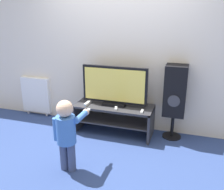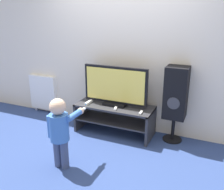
{
  "view_description": "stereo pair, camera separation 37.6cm",
  "coord_description": "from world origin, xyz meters",
  "px_view_note": "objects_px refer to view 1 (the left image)",
  "views": [
    {
      "loc": [
        1.11,
        -3.25,
        1.86
      ],
      "look_at": [
        0.0,
        0.15,
        0.67
      ],
      "focal_mm": 40.0,
      "sensor_mm": 36.0,
      "label": 1
    },
    {
      "loc": [
        1.46,
        -3.11,
        1.86
      ],
      "look_at": [
        0.0,
        0.15,
        0.67
      ],
      "focal_mm": 40.0,
      "sensor_mm": 36.0,
      "label": 2
    }
  ],
  "objects_px": {
    "television": "(114,86)",
    "speaker_tower": "(175,92)",
    "child": "(67,130)",
    "radiator": "(36,95)",
    "game_console": "(87,103)",
    "remote_primary": "(142,111)",
    "remote_secondary": "(116,108)"
  },
  "relations": [
    {
      "from": "television",
      "to": "speaker_tower",
      "type": "relative_size",
      "value": 0.9
    },
    {
      "from": "child",
      "to": "radiator",
      "type": "relative_size",
      "value": 1.27
    },
    {
      "from": "television",
      "to": "child",
      "type": "relative_size",
      "value": 1.13
    },
    {
      "from": "game_console",
      "to": "child",
      "type": "distance_m",
      "value": 1.05
    },
    {
      "from": "television",
      "to": "remote_primary",
      "type": "xyz_separation_m",
      "value": [
        0.48,
        -0.15,
        -0.29
      ]
    },
    {
      "from": "game_console",
      "to": "remote_primary",
      "type": "xyz_separation_m",
      "value": [
        0.89,
        -0.04,
        -0.01
      ]
    },
    {
      "from": "radiator",
      "to": "game_console",
      "type": "bearing_deg",
      "value": -16.44
    },
    {
      "from": "speaker_tower",
      "to": "child",
      "type": "bearing_deg",
      "value": -132.12
    },
    {
      "from": "remote_secondary",
      "to": "child",
      "type": "distance_m",
      "value": 1.04
    },
    {
      "from": "radiator",
      "to": "speaker_tower",
      "type": "bearing_deg",
      "value": -2.93
    },
    {
      "from": "game_console",
      "to": "child",
      "type": "bearing_deg",
      "value": -79.99
    },
    {
      "from": "remote_primary",
      "to": "remote_secondary",
      "type": "distance_m",
      "value": 0.4
    },
    {
      "from": "game_console",
      "to": "radiator",
      "type": "relative_size",
      "value": 0.28
    },
    {
      "from": "radiator",
      "to": "television",
      "type": "bearing_deg",
      "value": -8.3
    },
    {
      "from": "child",
      "to": "speaker_tower",
      "type": "xyz_separation_m",
      "value": [
        1.14,
        1.26,
        0.2
      ]
    },
    {
      "from": "game_console",
      "to": "speaker_tower",
      "type": "distance_m",
      "value": 1.36
    },
    {
      "from": "remote_primary",
      "to": "remote_secondary",
      "type": "height_order",
      "value": "same"
    },
    {
      "from": "child",
      "to": "speaker_tower",
      "type": "height_order",
      "value": "speaker_tower"
    },
    {
      "from": "game_console",
      "to": "remote_primary",
      "type": "distance_m",
      "value": 0.89
    },
    {
      "from": "television",
      "to": "radiator",
      "type": "height_order",
      "value": "television"
    },
    {
      "from": "remote_secondary",
      "to": "remote_primary",
      "type": "bearing_deg",
      "value": -0.28
    },
    {
      "from": "television",
      "to": "remote_primary",
      "type": "height_order",
      "value": "television"
    },
    {
      "from": "television",
      "to": "remote_secondary",
      "type": "distance_m",
      "value": 0.34
    },
    {
      "from": "remote_primary",
      "to": "remote_secondary",
      "type": "bearing_deg",
      "value": 179.72
    },
    {
      "from": "game_console",
      "to": "remote_secondary",
      "type": "relative_size",
      "value": 1.48
    },
    {
      "from": "remote_primary",
      "to": "radiator",
      "type": "xyz_separation_m",
      "value": [
        -2.08,
        0.39,
        -0.09
      ]
    },
    {
      "from": "game_console",
      "to": "radiator",
      "type": "bearing_deg",
      "value": 163.56
    },
    {
      "from": "child",
      "to": "speaker_tower",
      "type": "relative_size",
      "value": 0.8
    },
    {
      "from": "game_console",
      "to": "remote_primary",
      "type": "bearing_deg",
      "value": -2.33
    },
    {
      "from": "child",
      "to": "speaker_tower",
      "type": "bearing_deg",
      "value": 47.88
    },
    {
      "from": "game_console",
      "to": "radiator",
      "type": "distance_m",
      "value": 1.25
    },
    {
      "from": "game_console",
      "to": "remote_secondary",
      "type": "distance_m",
      "value": 0.49
    }
  ]
}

